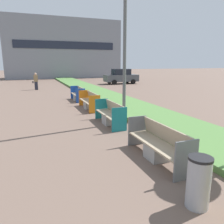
{
  "coord_description": "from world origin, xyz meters",
  "views": [
    {
      "loc": [
        -2.22,
        2.84,
        2.58
      ],
      "look_at": [
        0.9,
        11.08,
        0.6
      ],
      "focal_mm": 35.0,
      "sensor_mm": 36.0,
      "label": 1
    }
  ],
  "objects_px": {
    "bench_teal_frame": "(110,116)",
    "bench_orange_frame": "(90,102)",
    "bench_blue_frame": "(78,95)",
    "litter_bin": "(198,182)",
    "parked_car_distant": "(121,77)",
    "street_lamp_post": "(125,6)",
    "pedestrian_walking": "(36,81)",
    "bench_grey_frame": "(158,146)"
  },
  "relations": [
    {
      "from": "bench_teal_frame",
      "to": "bench_orange_frame",
      "type": "bearing_deg",
      "value": 89.97
    },
    {
      "from": "bench_blue_frame",
      "to": "litter_bin",
      "type": "height_order",
      "value": "litter_bin"
    },
    {
      "from": "bench_orange_frame",
      "to": "parked_car_distant",
      "type": "bearing_deg",
      "value": 60.29
    },
    {
      "from": "street_lamp_post",
      "to": "pedestrian_walking",
      "type": "height_order",
      "value": "street_lamp_post"
    },
    {
      "from": "parked_car_distant",
      "to": "bench_orange_frame",
      "type": "bearing_deg",
      "value": -119.92
    },
    {
      "from": "bench_grey_frame",
      "to": "bench_teal_frame",
      "type": "xyz_separation_m",
      "value": [
        -0.0,
        3.76,
        -0.0
      ]
    },
    {
      "from": "litter_bin",
      "to": "street_lamp_post",
      "type": "height_order",
      "value": "street_lamp_post"
    },
    {
      "from": "bench_grey_frame",
      "to": "bench_orange_frame",
      "type": "bearing_deg",
      "value": 90.0
    },
    {
      "from": "bench_teal_frame",
      "to": "bench_blue_frame",
      "type": "xyz_separation_m",
      "value": [
        -0.0,
        6.52,
        -0.01
      ]
    },
    {
      "from": "bench_teal_frame",
      "to": "street_lamp_post",
      "type": "relative_size",
      "value": 0.26
    },
    {
      "from": "pedestrian_walking",
      "to": "street_lamp_post",
      "type": "bearing_deg",
      "value": -77.51
    },
    {
      "from": "bench_grey_frame",
      "to": "bench_orange_frame",
      "type": "xyz_separation_m",
      "value": [
        0.0,
        7.21,
        0.0
      ]
    },
    {
      "from": "pedestrian_walking",
      "to": "parked_car_distant",
      "type": "height_order",
      "value": "parked_car_distant"
    },
    {
      "from": "bench_blue_frame",
      "to": "pedestrian_walking",
      "type": "bearing_deg",
      "value": 108.37
    },
    {
      "from": "pedestrian_walking",
      "to": "bench_grey_frame",
      "type": "bearing_deg",
      "value": -81.94
    },
    {
      "from": "pedestrian_walking",
      "to": "litter_bin",
      "type": "bearing_deg",
      "value": -84.01
    },
    {
      "from": "bench_teal_frame",
      "to": "parked_car_distant",
      "type": "relative_size",
      "value": 0.53
    },
    {
      "from": "bench_blue_frame",
      "to": "bench_teal_frame",
      "type": "bearing_deg",
      "value": -89.97
    },
    {
      "from": "bench_orange_frame",
      "to": "bench_grey_frame",
      "type": "bearing_deg",
      "value": -90.0
    },
    {
      "from": "bench_teal_frame",
      "to": "parked_car_distant",
      "type": "height_order",
      "value": "parked_car_distant"
    },
    {
      "from": "litter_bin",
      "to": "street_lamp_post",
      "type": "relative_size",
      "value": 0.11
    },
    {
      "from": "bench_orange_frame",
      "to": "pedestrian_walking",
      "type": "relative_size",
      "value": 1.46
    },
    {
      "from": "bench_grey_frame",
      "to": "bench_orange_frame",
      "type": "distance_m",
      "value": 7.21
    },
    {
      "from": "bench_orange_frame",
      "to": "parked_car_distant",
      "type": "xyz_separation_m",
      "value": [
        7.75,
        13.59,
        0.54
      ]
    },
    {
      "from": "bench_grey_frame",
      "to": "street_lamp_post",
      "type": "bearing_deg",
      "value": 80.67
    },
    {
      "from": "bench_orange_frame",
      "to": "pedestrian_walking",
      "type": "distance_m",
      "value": 11.0
    },
    {
      "from": "bench_orange_frame",
      "to": "pedestrian_walking",
      "type": "height_order",
      "value": "pedestrian_walking"
    },
    {
      "from": "bench_grey_frame",
      "to": "pedestrian_walking",
      "type": "bearing_deg",
      "value": 98.06
    },
    {
      "from": "bench_blue_frame",
      "to": "parked_car_distant",
      "type": "bearing_deg",
      "value": 53.58
    },
    {
      "from": "bench_orange_frame",
      "to": "bench_blue_frame",
      "type": "relative_size",
      "value": 1.22
    },
    {
      "from": "bench_blue_frame",
      "to": "bench_grey_frame",
      "type": "bearing_deg",
      "value": -89.97
    },
    {
      "from": "bench_orange_frame",
      "to": "bench_blue_frame",
      "type": "bearing_deg",
      "value": 90.1
    },
    {
      "from": "bench_blue_frame",
      "to": "pedestrian_walking",
      "type": "distance_m",
      "value": 8.04
    },
    {
      "from": "bench_teal_frame",
      "to": "bench_orange_frame",
      "type": "distance_m",
      "value": 3.45
    },
    {
      "from": "street_lamp_post",
      "to": "bench_blue_frame",
      "type": "bearing_deg",
      "value": 95.33
    },
    {
      "from": "bench_teal_frame",
      "to": "parked_car_distant",
      "type": "bearing_deg",
      "value": 65.53
    },
    {
      "from": "bench_grey_frame",
      "to": "litter_bin",
      "type": "bearing_deg",
      "value": -102.48
    },
    {
      "from": "street_lamp_post",
      "to": "litter_bin",
      "type": "bearing_deg",
      "value": -100.45
    },
    {
      "from": "bench_teal_frame",
      "to": "pedestrian_walking",
      "type": "distance_m",
      "value": 14.38
    },
    {
      "from": "street_lamp_post",
      "to": "parked_car_distant",
      "type": "bearing_deg",
      "value": 67.32
    },
    {
      "from": "litter_bin",
      "to": "street_lamp_post",
      "type": "distance_m",
      "value": 7.21
    },
    {
      "from": "bench_blue_frame",
      "to": "parked_car_distant",
      "type": "distance_m",
      "value": 13.08
    }
  ]
}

